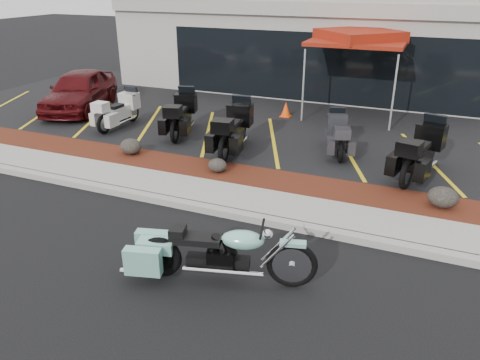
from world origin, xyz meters
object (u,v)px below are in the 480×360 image
at_px(hero_cruiser, 292,258).
at_px(popup_canopy, 359,38).
at_px(traffic_cone, 286,109).
at_px(parked_car, 79,90).
at_px(touring_white, 132,104).

height_order(hero_cruiser, popup_canopy, popup_canopy).
distance_m(hero_cruiser, traffic_cone, 9.71).
height_order(hero_cruiser, parked_car, parked_car).
relative_size(hero_cruiser, touring_white, 1.50).
distance_m(touring_white, parked_car, 2.71).
bearing_deg(touring_white, traffic_cone, -59.65).
relative_size(traffic_cone, popup_canopy, 0.13).
height_order(hero_cruiser, touring_white, touring_white).
bearing_deg(touring_white, popup_canopy, -59.70).
xyz_separation_m(traffic_cone, popup_canopy, (2.11, 1.18, 2.38)).
height_order(touring_white, traffic_cone, touring_white).
height_order(touring_white, popup_canopy, popup_canopy).
xyz_separation_m(touring_white, parked_car, (-2.65, 0.55, 0.12)).
height_order(touring_white, parked_car, parked_car).
xyz_separation_m(hero_cruiser, traffic_cone, (-3.01, 9.23, -0.14)).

